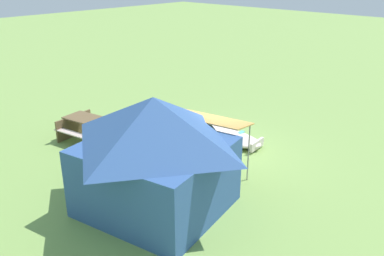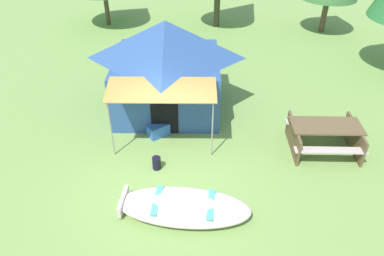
# 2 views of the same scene
# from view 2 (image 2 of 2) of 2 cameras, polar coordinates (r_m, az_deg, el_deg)

# --- Properties ---
(ground_plane) EXTENTS (80.00, 80.00, 0.00)m
(ground_plane) POSITION_cam_2_polar(r_m,az_deg,el_deg) (9.32, -3.98, -7.61)
(ground_plane) COLOR #7CA050
(beached_rowboat) EXTENTS (3.05, 1.44, 0.37)m
(beached_rowboat) POSITION_cam_2_polar(r_m,az_deg,el_deg) (8.36, -1.36, -11.91)
(beached_rowboat) COLOR silver
(beached_rowboat) RESTS_ON ground_plane
(canvas_cabin_tent) EXTENTS (3.85, 4.57, 2.81)m
(canvas_cabin_tent) POSITION_cam_2_polar(r_m,az_deg,el_deg) (11.26, -3.88, 9.56)
(canvas_cabin_tent) COLOR #315593
(canvas_cabin_tent) RESTS_ON ground_plane
(picnic_table) EXTENTS (2.06, 1.82, 0.78)m
(picnic_table) POSITION_cam_2_polar(r_m,az_deg,el_deg) (10.49, 19.59, -0.87)
(picnic_table) COLOR brown
(picnic_table) RESTS_ON ground_plane
(cooler_box) EXTENTS (0.65, 0.65, 0.36)m
(cooler_box) POSITION_cam_2_polar(r_m,az_deg,el_deg) (10.60, -5.14, -0.34)
(cooler_box) COLOR blue
(cooler_box) RESTS_ON ground_plane
(fuel_can) EXTENTS (0.30, 0.30, 0.35)m
(fuel_can) POSITION_cam_2_polar(r_m,az_deg,el_deg) (9.49, -5.42, -5.35)
(fuel_can) COLOR black
(fuel_can) RESTS_ON ground_plane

